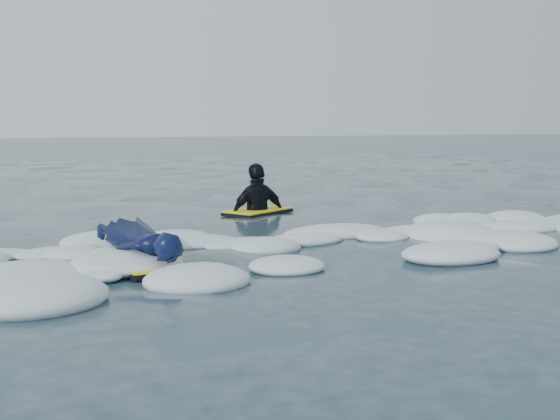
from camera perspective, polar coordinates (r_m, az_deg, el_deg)
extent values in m
plane|color=#162635|center=(6.59, -2.09, -5.21)|extent=(120.00, 120.00, 0.00)
cube|color=black|center=(6.92, -10.74, -4.42)|extent=(0.73, 1.15, 0.05)
cube|color=#FFF015|center=(6.92, -10.75, -4.12)|extent=(0.70, 1.12, 0.02)
imported|color=#0B154F|center=(7.13, -11.10, -2.46)|extent=(0.92, 1.70, 0.39)
cube|color=black|center=(10.75, -1.82, -0.18)|extent=(1.24, 1.11, 0.05)
cube|color=#FFF015|center=(10.74, -1.82, 0.01)|extent=(1.21, 1.08, 0.02)
imported|color=black|center=(10.76, -1.82, -0.54)|extent=(1.02, 0.57, 1.64)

